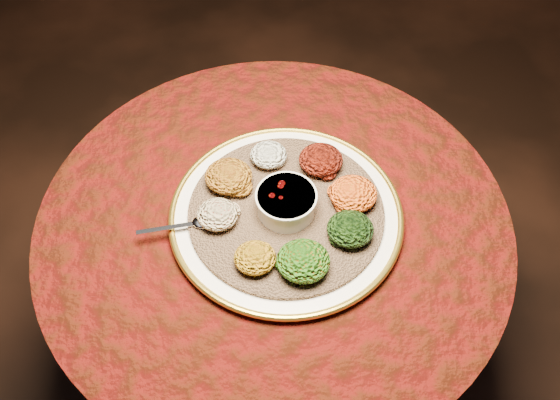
{
  "coord_description": "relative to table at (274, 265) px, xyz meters",
  "views": [
    {
      "loc": [
        0.02,
        -0.73,
        1.76
      ],
      "look_at": [
        0.01,
        0.03,
        0.76
      ],
      "focal_mm": 40.0,
      "sensor_mm": 36.0,
      "label": 1
    }
  ],
  "objects": [
    {
      "name": "portion_tikil",
      "position": [
        0.16,
        0.03,
        0.23
      ],
      "size": [
        0.1,
        0.09,
        0.05
      ],
      "primitive_type": "ellipsoid",
      "color": "#C77910",
      "rests_on": "injera"
    },
    {
      "name": "portion_shiro",
      "position": [
        -0.09,
        0.07,
        0.23
      ],
      "size": [
        0.1,
        0.09,
        0.05
      ],
      "primitive_type": "ellipsoid",
      "color": "#8F5A11",
      "rests_on": "injera"
    },
    {
      "name": "portion_mixveg",
      "position": [
        0.06,
        -0.13,
        0.23
      ],
      "size": [
        0.1,
        0.09,
        0.05
      ],
      "primitive_type": "ellipsoid",
      "color": "#963709",
      "rests_on": "injera"
    },
    {
      "name": "portion_gomen",
      "position": [
        0.15,
        -0.06,
        0.23
      ],
      "size": [
        0.09,
        0.09,
        0.04
      ],
      "primitive_type": "ellipsoid",
      "color": "black",
      "rests_on": "injera"
    },
    {
      "name": "stew_bowl",
      "position": [
        0.02,
        -0.0,
        0.24
      ],
      "size": [
        0.12,
        0.12,
        0.05
      ],
      "color": "silver",
      "rests_on": "injera"
    },
    {
      "name": "spoon",
      "position": [
        -0.15,
        -0.04,
        0.21
      ],
      "size": [
        0.15,
        0.05,
        0.01
      ],
      "rotation": [
        0.0,
        0.0,
        -2.94
      ],
      "color": "silver",
      "rests_on": "injera"
    },
    {
      "name": "injera",
      "position": [
        0.02,
        -0.0,
        0.2
      ],
      "size": [
        0.49,
        0.49,
        0.01
      ],
      "primitive_type": "cylinder",
      "rotation": [
        0.0,
        0.0,
        0.33
      ],
      "color": "#8A6445",
      "rests_on": "platter"
    },
    {
      "name": "table",
      "position": [
        0.0,
        0.0,
        0.0
      ],
      "size": [
        0.96,
        0.96,
        0.73
      ],
      "color": "black",
      "rests_on": "ground"
    },
    {
      "name": "platter",
      "position": [
        0.02,
        -0.0,
        0.19
      ],
      "size": [
        0.56,
        0.56,
        0.02
      ],
      "rotation": [
        0.0,
        0.0,
        0.3
      ],
      "color": "white",
      "rests_on": "table"
    },
    {
      "name": "portion_kik",
      "position": [
        -0.03,
        -0.12,
        0.23
      ],
      "size": [
        0.08,
        0.08,
        0.04
      ],
      "primitive_type": "ellipsoid",
      "color": "#A0660E",
      "rests_on": "injera"
    },
    {
      "name": "portion_ayib",
      "position": [
        -0.01,
        0.13,
        0.23
      ],
      "size": [
        0.08,
        0.07,
        0.04
      ],
      "primitive_type": "ellipsoid",
      "color": "beige",
      "rests_on": "injera"
    },
    {
      "name": "portion_kitfo",
      "position": [
        0.1,
        0.11,
        0.23
      ],
      "size": [
        0.09,
        0.09,
        0.04
      ],
      "primitive_type": "ellipsoid",
      "color": "black",
      "rests_on": "injera"
    },
    {
      "name": "portion_timatim",
      "position": [
        -0.11,
        -0.03,
        0.23
      ],
      "size": [
        0.08,
        0.08,
        0.04
      ],
      "primitive_type": "ellipsoid",
      "color": "maroon",
      "rests_on": "injera"
    }
  ]
}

